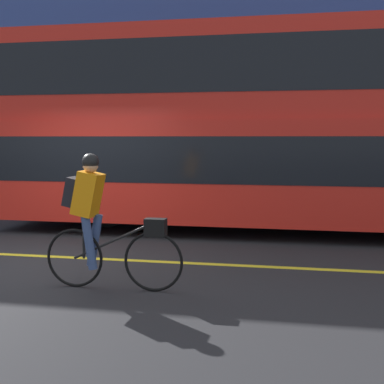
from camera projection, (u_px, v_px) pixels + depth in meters
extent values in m
plane|color=#232326|center=(48.00, 259.00, 8.37)|extent=(80.00, 80.00, 0.00)
cube|color=yellow|center=(53.00, 257.00, 8.54)|extent=(50.00, 0.14, 0.01)
cube|color=gray|center=(153.00, 207.00, 14.31)|extent=(60.00, 2.25, 0.10)
cube|color=#33478C|center=(164.00, 43.00, 15.09)|extent=(60.00, 0.30, 9.13)
cylinder|color=black|center=(110.00, 205.00, 11.45)|extent=(0.92, 0.30, 0.92)
cube|color=red|center=(270.00, 170.00, 10.69)|extent=(10.97, 2.56, 1.96)
cube|color=black|center=(270.00, 158.00, 10.67)|extent=(10.53, 2.58, 0.86)
cube|color=red|center=(272.00, 75.00, 10.50)|extent=(10.97, 2.46, 1.77)
cube|color=black|center=(272.00, 71.00, 10.49)|extent=(10.53, 2.48, 0.99)
torus|color=black|center=(153.00, 262.00, 6.58)|extent=(0.75, 0.04, 0.75)
torus|color=black|center=(75.00, 258.00, 6.78)|extent=(0.75, 0.04, 0.75)
cylinder|color=black|center=(113.00, 241.00, 6.65)|extent=(1.05, 0.03, 0.51)
cylinder|color=black|center=(84.00, 237.00, 6.73)|extent=(0.03, 0.03, 0.55)
cube|color=black|center=(156.00, 227.00, 6.53)|extent=(0.26, 0.16, 0.22)
cube|color=orange|center=(88.00, 194.00, 6.66)|extent=(0.37, 0.32, 0.58)
cube|color=black|center=(73.00, 192.00, 6.70)|extent=(0.21, 0.26, 0.38)
cylinder|color=#384C7A|center=(95.00, 240.00, 6.80)|extent=(0.22, 0.11, 0.68)
cylinder|color=#384C7A|center=(89.00, 243.00, 6.63)|extent=(0.20, 0.11, 0.68)
sphere|color=tan|center=(90.00, 165.00, 6.62)|extent=(0.19, 0.19, 0.19)
sphere|color=black|center=(90.00, 162.00, 6.61)|extent=(0.21, 0.21, 0.21)
cylinder|color=#194C23|center=(293.00, 190.00, 13.42)|extent=(0.50, 0.50, 0.94)
cylinder|color=#59595B|center=(271.00, 154.00, 13.44)|extent=(0.07, 0.07, 2.74)
cube|color=#1959B2|center=(271.00, 109.00, 13.28)|extent=(0.36, 0.02, 0.36)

